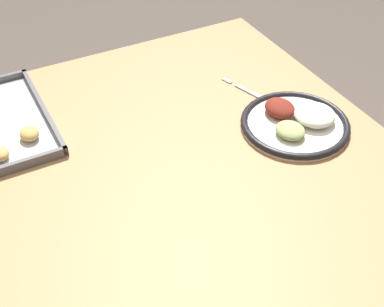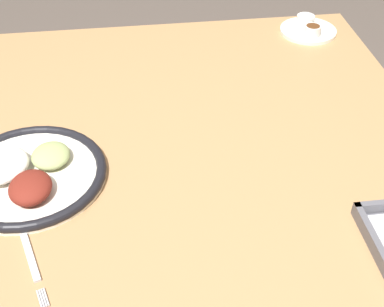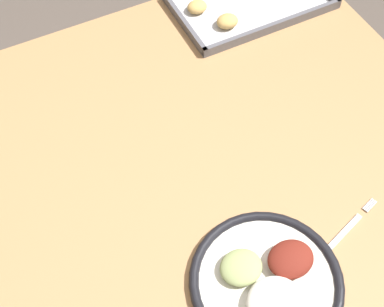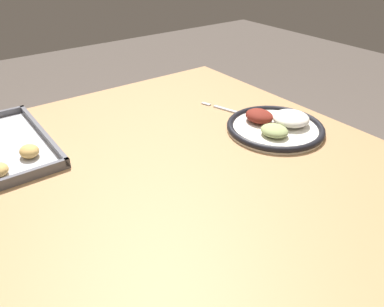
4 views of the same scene
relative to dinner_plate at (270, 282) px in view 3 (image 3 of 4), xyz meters
name	(u,v)px [view 3 (image 3 of 4)]	position (x,y,z in m)	size (l,w,h in m)	color
ground_plane	(192,283)	(0.00, 0.32, -0.77)	(8.00, 8.00, 0.00)	#564C44
dining_table	(192,183)	(0.00, 0.32, -0.11)	(1.26, 1.07, 0.75)	#AD7F51
dinner_plate	(270,282)	(0.00, 0.00, 0.00)	(0.30, 0.30, 0.05)	white
fork	(341,236)	(0.19, 0.02, -0.01)	(0.21, 0.08, 0.00)	silver
baking_tray	(250,1)	(0.38, 0.72, 0.00)	(0.43, 0.25, 0.04)	#595960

